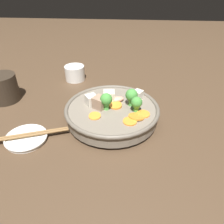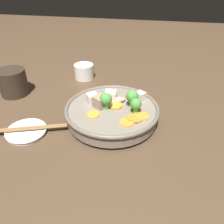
{
  "view_description": "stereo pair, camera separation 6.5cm",
  "coord_description": "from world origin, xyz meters",
  "views": [
    {
      "loc": [
        -0.54,
        -0.04,
        0.39
      ],
      "look_at": [
        0.0,
        0.0,
        0.03
      ],
      "focal_mm": 35.0,
      "sensor_mm": 36.0,
      "label": 1
    },
    {
      "loc": [
        -0.53,
        -0.11,
        0.39
      ],
      "look_at": [
        0.0,
        0.0,
        0.03
      ],
      "focal_mm": 35.0,
      "sensor_mm": 36.0,
      "label": 2
    }
  ],
  "objects": [
    {
      "name": "ground_plane",
      "position": [
        0.0,
        0.0,
        0.0
      ],
      "size": [
        3.0,
        3.0,
        0.0
      ],
      "primitive_type": "plane",
      "color": "#4C3826"
    },
    {
      "name": "stirfry_bowl",
      "position": [
        0.0,
        -0.0,
        0.03
      ],
      "size": [
        0.28,
        0.28,
        0.1
      ],
      "color": "slate",
      "rests_on": "ground_plane"
    },
    {
      "name": "side_saucer",
      "position": [
        -0.11,
        0.22,
        0.01
      ],
      "size": [
        0.11,
        0.11,
        0.01
      ],
      "color": "white",
      "rests_on": "ground_plane"
    },
    {
      "name": "tea_cup",
      "position": [
        0.28,
        0.17,
        0.03
      ],
      "size": [
        0.08,
        0.08,
        0.06
      ],
      "color": "white",
      "rests_on": "ground_plane"
    },
    {
      "name": "dark_mug",
      "position": [
        0.1,
        0.38,
        0.05
      ],
      "size": [
        0.12,
        0.1,
        0.09
      ],
      "color": "#33281E",
      "rests_on": "ground_plane"
    },
    {
      "name": "chopsticks_pair",
      "position": [
        -0.11,
        0.22,
        0.02
      ],
      "size": [
        0.09,
        0.22,
        0.01
      ],
      "color": "olive",
      "rests_on": "side_saucer"
    }
  ]
}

